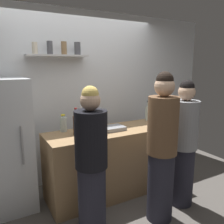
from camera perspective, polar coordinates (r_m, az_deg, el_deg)
The scene contains 13 objects.
ground_plane at distance 3.17m, azimuth 2.19°, elevation -23.35°, with size 5.28×5.28×0.00m, color #59544F.
back_wall_assembly at distance 3.76m, azimuth -7.70°, elevation 3.63°, with size 4.80×0.32×2.60m.
refrigerator at distance 3.22m, azimuth -24.90°, elevation -7.46°, with size 0.67×0.68×1.65m.
counter at distance 3.42m, azimuth 0.00°, elevation -11.75°, with size 1.83×0.64×0.92m, color #9E7A51.
baking_pan at distance 3.25m, azimuth -0.05°, elevation -3.95°, with size 0.34×0.24×0.05m, color gray.
utensil_holder at distance 3.52m, azimuth 10.42°, elevation -2.43°, with size 0.12×0.12×0.20m.
wine_bottle_dark_glass at distance 2.96m, azimuth -3.68°, elevation -3.46°, with size 0.07×0.07×0.33m.
wine_bottle_amber_glass at distance 3.06m, azimuth -8.61°, elevation -2.98°, with size 0.08×0.08×0.35m.
wine_bottle_pale_glass at distance 3.84m, azimuth 8.58°, elevation -0.20°, with size 0.08×0.08×0.31m.
water_bottle_plastic at distance 3.23m, azimuth -11.62°, elevation -2.79°, with size 0.09×0.09×0.23m.
person_brown_jacket at distance 2.77m, azimuth 11.86°, elevation -8.75°, with size 0.34×0.34×1.73m.
person_blonde at distance 2.54m, azimuth -4.96°, elevation -12.27°, with size 0.34×0.34×1.60m.
person_grey_hoodie at distance 3.16m, azimuth 16.78°, elevation -7.65°, with size 0.34×0.34×1.62m.
Camera 1 is at (-1.37, -2.21, 1.80)m, focal length 38.07 mm.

